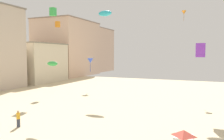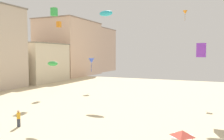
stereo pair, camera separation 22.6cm
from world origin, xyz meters
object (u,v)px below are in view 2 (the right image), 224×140
object	(u,v)px
kite_blue_delta	(91,61)
kite_green_box	(54,12)
kite_purple_box	(201,50)
kite_green_parafoil	(53,64)
kite_flyer	(19,117)
kite_cyan_parafoil	(106,13)
kite_orange_box	(59,24)
kite_orange_delta	(185,12)

from	to	relation	value
kite_blue_delta	kite_green_box	bearing A→B (deg)	-115.59
kite_purple_box	kite_green_box	bearing A→B (deg)	172.12
kite_green_parafoil	kite_purple_box	xyz separation A→B (m)	(13.99, 9.06, 1.44)
kite_green_box	kite_flyer	bearing A→B (deg)	-63.45
kite_cyan_parafoil	kite_orange_box	distance (m)	11.14
kite_blue_delta	kite_orange_delta	distance (m)	19.00
kite_green_box	kite_orange_delta	world-z (taller)	kite_green_box
kite_purple_box	kite_cyan_parafoil	world-z (taller)	kite_cyan_parafoil
kite_green_box	kite_orange_box	distance (m)	5.27
kite_purple_box	kite_cyan_parafoil	distance (m)	17.13
kite_flyer	kite_cyan_parafoil	bearing A→B (deg)	9.87
kite_cyan_parafoil	kite_blue_delta	world-z (taller)	kite_cyan_parafoil
kite_purple_box	kite_orange_delta	distance (m)	14.98
kite_flyer	kite_green_parafoil	size ratio (longest dim) A/B	1.28
kite_orange_box	kite_cyan_parafoil	bearing A→B (deg)	-10.22
kite_orange_delta	kite_green_parafoil	bearing A→B (deg)	-115.86
kite_orange_delta	kite_purple_box	bearing A→B (deg)	-75.70
kite_flyer	kite_blue_delta	bearing A→B (deg)	23.66
kite_purple_box	kite_green_box	xyz separation A→B (m)	(-23.39, 3.24, 6.67)
kite_purple_box	kite_blue_delta	distance (m)	22.56
kite_flyer	kite_purple_box	world-z (taller)	kite_purple_box
kite_cyan_parafoil	kite_orange_box	bearing A→B (deg)	169.78
kite_orange_box	kite_green_parafoil	bearing A→B (deg)	-54.75
kite_flyer	kite_green_box	distance (m)	21.68
kite_purple_box	kite_blue_delta	world-z (taller)	kite_purple_box
kite_cyan_parafoil	kite_green_box	world-z (taller)	kite_green_box
kite_purple_box	kite_orange_delta	bearing A→B (deg)	104.30
kite_green_parafoil	kite_flyer	bearing A→B (deg)	-119.34
kite_green_parafoil	kite_purple_box	distance (m)	16.73
kite_green_parafoil	kite_orange_delta	size ratio (longest dim) A/B	0.73
kite_flyer	kite_orange_box	xyz separation A→B (m)	(-10.11, 19.83, 11.80)
kite_orange_delta	kite_orange_box	distance (m)	23.18
kite_blue_delta	kite_orange_delta	bearing A→B (deg)	9.71
kite_purple_box	kite_green_box	distance (m)	24.54
kite_green_parafoil	kite_orange_delta	xyz separation A→B (m)	(10.68, 22.03, 8.16)
kite_orange_box	kite_blue_delta	bearing A→B (deg)	22.82
kite_blue_delta	kite_green_box	world-z (taller)	kite_green_box
kite_cyan_parafoil	kite_green_box	xyz separation A→B (m)	(-8.49, -2.48, 0.46)
kite_green_parafoil	kite_purple_box	world-z (taller)	kite_purple_box
kite_blue_delta	kite_green_box	xyz separation A→B (m)	(-3.28, -6.86, 8.35)
kite_flyer	kite_orange_box	distance (m)	25.19
kite_green_parafoil	kite_green_box	size ratio (longest dim) A/B	0.95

